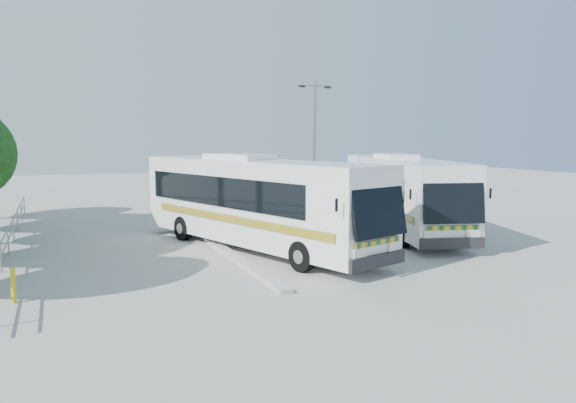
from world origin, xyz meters
name	(u,v)px	position (x,y,z in m)	size (l,w,h in m)	color
ground	(283,249)	(0.00, 0.00, 0.00)	(100.00, 100.00, 0.00)	#A4A49F
kerb_divider	(214,243)	(-2.30, 2.00, 0.07)	(0.40, 16.00, 0.15)	#B2B2AD
railing	(10,232)	(-10.00, 4.00, 0.74)	(0.06, 22.00, 1.00)	gray
coach_main	(255,201)	(-0.99, 0.53, 1.94)	(6.46, 12.88, 3.54)	white
coach_adjacent	(402,192)	(6.80, 1.96, 1.87)	(5.72, 12.49, 3.41)	white
lamppost	(314,148)	(3.61, 4.85, 3.90)	(1.73, 0.22, 7.07)	gray
bollard	(13,286)	(-9.39, -3.91, 0.48)	(0.13, 0.13, 0.96)	#C3B10B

